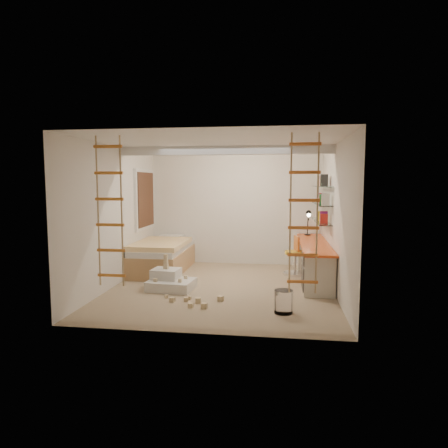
# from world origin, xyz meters

# --- Properties ---
(floor) EXTENTS (4.50, 4.50, 0.00)m
(floor) POSITION_xyz_m (0.00, 0.00, 0.00)
(floor) COLOR #967C61
(floor) RESTS_ON ground
(ceiling_beam) EXTENTS (4.00, 0.18, 0.16)m
(ceiling_beam) POSITION_xyz_m (0.00, 0.30, 2.52)
(ceiling_beam) COLOR white
(ceiling_beam) RESTS_ON ceiling
(window_frame) EXTENTS (0.06, 1.15, 1.35)m
(window_frame) POSITION_xyz_m (-1.97, 1.50, 1.55)
(window_frame) COLOR white
(window_frame) RESTS_ON wall_left
(window_blind) EXTENTS (0.02, 1.00, 1.20)m
(window_blind) POSITION_xyz_m (-1.93, 1.50, 1.55)
(window_blind) COLOR #4C2D1E
(window_blind) RESTS_ON window_frame
(rope_ladder_left) EXTENTS (0.41, 0.04, 2.13)m
(rope_ladder_left) POSITION_xyz_m (-1.35, -1.75, 1.52)
(rope_ladder_left) COLOR orange
(rope_ladder_left) RESTS_ON ceiling
(rope_ladder_right) EXTENTS (0.41, 0.04, 2.13)m
(rope_ladder_right) POSITION_xyz_m (1.35, -1.75, 1.52)
(rope_ladder_right) COLOR orange
(rope_ladder_right) RESTS_ON ceiling
(waste_bin) EXTENTS (0.28, 0.28, 0.35)m
(waste_bin) POSITION_xyz_m (1.11, -1.28, 0.17)
(waste_bin) COLOR white
(waste_bin) RESTS_ON floor
(desk) EXTENTS (0.56, 2.80, 0.75)m
(desk) POSITION_xyz_m (1.72, 0.86, 0.40)
(desk) COLOR #E6531B
(desk) RESTS_ON floor
(shelves) EXTENTS (0.25, 1.80, 0.71)m
(shelves) POSITION_xyz_m (1.87, 1.13, 1.50)
(shelves) COLOR white
(shelves) RESTS_ON wall_right
(bed) EXTENTS (1.02, 2.00, 0.69)m
(bed) POSITION_xyz_m (-1.48, 1.23, 0.33)
(bed) COLOR #AD7F51
(bed) RESTS_ON floor
(task_lamp) EXTENTS (0.14, 0.36, 0.57)m
(task_lamp) POSITION_xyz_m (1.67, 1.82, 1.14)
(task_lamp) COLOR black
(task_lamp) RESTS_ON desk
(swivel_chair) EXTENTS (0.58, 0.58, 0.81)m
(swivel_chair) POSITION_xyz_m (1.37, 1.24, 0.30)
(swivel_chair) COLOR gold
(swivel_chair) RESTS_ON floor
(play_platform) EXTENTS (0.85, 0.69, 0.35)m
(play_platform) POSITION_xyz_m (-0.92, -0.21, 0.14)
(play_platform) COLOR silver
(play_platform) RESTS_ON floor
(toy_blocks) EXTENTS (1.29, 1.18, 0.62)m
(toy_blocks) POSITION_xyz_m (-0.61, -0.65, 0.18)
(toy_blocks) COLOR #CCB284
(toy_blocks) RESTS_ON floor
(books) EXTENTS (0.14, 0.64, 0.92)m
(books) POSITION_xyz_m (1.87, 1.13, 1.64)
(books) COLOR red
(books) RESTS_ON shelves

